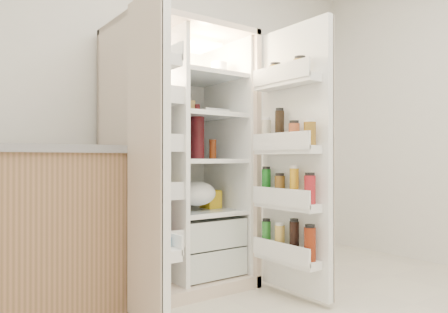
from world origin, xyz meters
TOP-DOWN VIEW (x-y plane):
  - wall_back at (0.00, 2.00)m, footprint 4.00×0.02m
  - refrigerator at (-0.09, 1.65)m, footprint 0.92×0.70m
  - freezer_door at (-0.61, 1.05)m, footprint 0.15×0.40m
  - fridge_door at (0.37, 0.96)m, footprint 0.17×0.58m

SIDE VIEW (x-z plane):
  - refrigerator at x=-0.09m, z-range -0.16..1.64m
  - fridge_door at x=0.37m, z-range 0.01..1.73m
  - freezer_door at x=-0.61m, z-range 0.03..1.75m
  - wall_back at x=0.00m, z-range 0.00..2.70m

